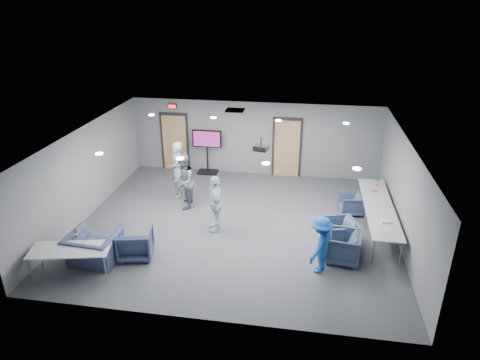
# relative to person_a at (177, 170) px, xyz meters

# --- Properties ---
(floor) EXTENTS (9.00, 9.00, 0.00)m
(floor) POSITION_rel_person_a_xyz_m (2.22, -1.65, -0.94)
(floor) COLOR #35363C
(floor) RESTS_ON ground
(ceiling) EXTENTS (9.00, 9.00, 0.00)m
(ceiling) POSITION_rel_person_a_xyz_m (2.22, -1.65, 1.76)
(ceiling) COLOR silver
(ceiling) RESTS_ON wall_back
(wall_back) EXTENTS (9.00, 0.02, 2.70)m
(wall_back) POSITION_rel_person_a_xyz_m (2.22, 2.35, 0.41)
(wall_back) COLOR slate
(wall_back) RESTS_ON floor
(wall_front) EXTENTS (9.00, 0.02, 2.70)m
(wall_front) POSITION_rel_person_a_xyz_m (2.22, -5.65, 0.41)
(wall_front) COLOR slate
(wall_front) RESTS_ON floor
(wall_left) EXTENTS (0.02, 8.00, 2.70)m
(wall_left) POSITION_rel_person_a_xyz_m (-2.28, -1.65, 0.41)
(wall_left) COLOR slate
(wall_left) RESTS_ON floor
(wall_right) EXTENTS (0.02, 8.00, 2.70)m
(wall_right) POSITION_rel_person_a_xyz_m (6.72, -1.65, 0.41)
(wall_right) COLOR slate
(wall_right) RESTS_ON floor
(door_left) EXTENTS (1.06, 0.17, 2.24)m
(door_left) POSITION_rel_person_a_xyz_m (-0.78, 2.31, 0.13)
(door_left) COLOR black
(door_left) RESTS_ON wall_back
(door_right) EXTENTS (1.06, 0.17, 2.24)m
(door_right) POSITION_rel_person_a_xyz_m (3.42, 2.31, 0.13)
(door_right) COLOR black
(door_right) RESTS_ON wall_back
(exit_sign) EXTENTS (0.32, 0.08, 0.16)m
(exit_sign) POSITION_rel_person_a_xyz_m (-0.78, 2.29, 1.51)
(exit_sign) COLOR black
(exit_sign) RESTS_ON wall_back
(hvac_diffuser) EXTENTS (0.60, 0.60, 0.03)m
(hvac_diffuser) POSITION_rel_person_a_xyz_m (1.72, 1.15, 1.75)
(hvac_diffuser) COLOR black
(hvac_diffuser) RESTS_ON ceiling
(downlights) EXTENTS (6.18, 3.78, 0.02)m
(downlights) POSITION_rel_person_a_xyz_m (2.22, -1.65, 1.75)
(downlights) COLOR white
(downlights) RESTS_ON ceiling
(person_a) EXTENTS (0.63, 0.78, 1.87)m
(person_a) POSITION_rel_person_a_xyz_m (0.00, 0.00, 0.00)
(person_a) COLOR #959896
(person_a) RESTS_ON floor
(person_b) EXTENTS (0.78, 0.94, 1.76)m
(person_b) POSITION_rel_person_a_xyz_m (0.44, -0.78, -0.06)
(person_b) COLOR slate
(person_b) RESTS_ON floor
(person_c) EXTENTS (0.66, 1.04, 1.65)m
(person_c) POSITION_rel_person_a_xyz_m (1.71, -1.97, -0.11)
(person_c) COLOR silver
(person_c) RESTS_ON floor
(person_d) EXTENTS (0.87, 1.08, 1.45)m
(person_d) POSITION_rel_person_a_xyz_m (4.58, -3.54, -0.21)
(person_d) COLOR #1950A8
(person_d) RESTS_ON floor
(chair_right_a) EXTENTS (0.76, 0.74, 0.63)m
(chair_right_a) POSITION_rel_person_a_xyz_m (5.57, -0.36, -0.62)
(chair_right_a) COLOR #394662
(chair_right_a) RESTS_ON floor
(chair_right_b) EXTENTS (1.01, 1.00, 0.75)m
(chair_right_b) POSITION_rel_person_a_xyz_m (5.12, -2.28, -0.56)
(chair_right_b) COLOR #394C62
(chair_right_b) RESTS_ON floor
(chair_right_c) EXTENTS (0.96, 0.94, 0.78)m
(chair_right_c) POSITION_rel_person_a_xyz_m (5.15, -2.98, -0.55)
(chair_right_c) COLOR #323F57
(chair_right_c) RESTS_ON floor
(chair_front_a) EXTENTS (1.01, 1.02, 0.78)m
(chair_front_a) POSITION_rel_person_a_xyz_m (-0.02, -3.65, -0.54)
(chair_front_a) COLOR #313A56
(chair_front_a) RESTS_ON floor
(chair_front_b) EXTENTS (1.28, 1.14, 0.78)m
(chair_front_b) POSITION_rel_person_a_xyz_m (-0.95, -4.05, -0.54)
(chair_front_b) COLOR #384161
(chair_front_b) RESTS_ON floor
(table_right_a) EXTENTS (0.79, 1.90, 0.73)m
(table_right_a) POSITION_rel_person_a_xyz_m (6.22, -0.27, -0.25)
(table_right_a) COLOR #B0B2B5
(table_right_a) RESTS_ON floor
(table_right_b) EXTENTS (0.80, 1.92, 0.73)m
(table_right_b) POSITION_rel_person_a_xyz_m (6.22, -2.17, -0.25)
(table_right_b) COLOR #B0B2B5
(table_right_b) RESTS_ON floor
(table_front_left) EXTENTS (1.95, 1.14, 0.73)m
(table_front_left) POSITION_rel_person_a_xyz_m (-1.20, -4.65, -0.25)
(table_front_left) COLOR #B0B2B5
(table_front_left) RESTS_ON floor
(bottle_front) EXTENTS (0.07, 0.07, 0.26)m
(bottle_front) POSITION_rel_person_a_xyz_m (-1.31, -4.12, -0.11)
(bottle_front) COLOR #532C0E
(bottle_front) RESTS_ON table_front_left
(bottle_right) EXTENTS (0.06, 0.06, 0.24)m
(bottle_right) POSITION_rel_person_a_xyz_m (6.37, 0.24, -0.12)
(bottle_right) COLOR #532C0E
(bottle_right) RESTS_ON table_right_a
(snack_box) EXTENTS (0.17, 0.11, 0.04)m
(snack_box) POSITION_rel_person_a_xyz_m (6.21, -0.26, -0.19)
(snack_box) COLOR #CE3A33
(snack_box) RESTS_ON table_right_a
(wrapper) EXTENTS (0.25, 0.18, 0.05)m
(wrapper) POSITION_rel_person_a_xyz_m (6.27, -2.16, -0.18)
(wrapper) COLOR silver
(wrapper) RESTS_ON table_right_b
(tv_stand) EXTENTS (1.09, 0.52, 1.66)m
(tv_stand) POSITION_rel_person_a_xyz_m (0.51, 2.10, 0.01)
(tv_stand) COLOR black
(tv_stand) RESTS_ON floor
(projector) EXTENTS (0.43, 0.39, 0.36)m
(projector) POSITION_rel_person_a_xyz_m (2.91, -1.60, 1.47)
(projector) COLOR black
(projector) RESTS_ON ceiling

